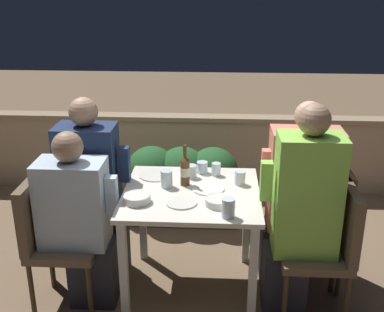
# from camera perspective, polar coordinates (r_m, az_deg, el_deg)

# --- Properties ---
(ground_plane) EXTENTS (16.00, 16.00, 0.00)m
(ground_plane) POSITION_cam_1_polar(r_m,az_deg,el_deg) (3.48, -0.06, -15.39)
(ground_plane) COLOR #7A6047
(parapet_wall) EXTENTS (9.00, 0.18, 0.77)m
(parapet_wall) POSITION_cam_1_polar(r_m,az_deg,el_deg) (4.80, 1.14, 0.44)
(parapet_wall) COLOR tan
(parapet_wall) RESTS_ON ground_plane
(dining_table) EXTENTS (0.88, 0.84, 0.74)m
(dining_table) POSITION_cam_1_polar(r_m,az_deg,el_deg) (3.14, -0.07, -5.97)
(dining_table) COLOR silver
(dining_table) RESTS_ON ground_plane
(planter_hedge) EXTENTS (0.97, 0.47, 0.67)m
(planter_hedge) POSITION_cam_1_polar(r_m,az_deg,el_deg) (4.18, -1.17, -2.90)
(planter_hedge) COLOR brown
(planter_hedge) RESTS_ON ground_plane
(chair_left_near) EXTENTS (0.44, 0.43, 0.86)m
(chair_left_near) POSITION_cam_1_polar(r_m,az_deg,el_deg) (3.24, -16.48, -8.47)
(chair_left_near) COLOR brown
(chair_left_near) RESTS_ON ground_plane
(person_blue_shirt) EXTENTS (0.50, 0.26, 1.18)m
(person_blue_shirt) POSITION_cam_1_polar(r_m,az_deg,el_deg) (3.15, -13.17, -7.50)
(person_blue_shirt) COLOR #282833
(person_blue_shirt) RESTS_ON ground_plane
(chair_left_far) EXTENTS (0.44, 0.43, 0.86)m
(chair_left_far) POSITION_cam_1_polar(r_m,az_deg,el_deg) (3.49, -14.50, -6.13)
(chair_left_far) COLOR brown
(chair_left_far) RESTS_ON ground_plane
(person_navy_jumper) EXTENTS (0.48, 0.26, 1.31)m
(person_navy_jumper) POSITION_cam_1_polar(r_m,az_deg,el_deg) (3.37, -11.55, -4.05)
(person_navy_jumper) COLOR #282833
(person_navy_jumper) RESTS_ON ground_plane
(chair_right_near) EXTENTS (0.44, 0.43, 0.86)m
(chair_right_near) POSITION_cam_1_polar(r_m,az_deg,el_deg) (3.14, 16.09, -9.50)
(chair_right_near) COLOR brown
(chair_right_near) RESTS_ON ground_plane
(person_green_blouse) EXTENTS (0.48, 0.26, 1.38)m
(person_green_blouse) POSITION_cam_1_polar(r_m,az_deg,el_deg) (3.01, 12.81, -6.57)
(person_green_blouse) COLOR #282833
(person_green_blouse) RESTS_ON ground_plane
(chair_right_far) EXTENTS (0.44, 0.43, 0.86)m
(chair_right_far) POSITION_cam_1_polar(r_m,az_deg,el_deg) (3.43, 15.52, -6.74)
(chair_right_far) COLOR brown
(chair_right_far) RESTS_ON ground_plane
(person_coral_top) EXTENTS (0.52, 0.26, 1.31)m
(person_coral_top) POSITION_cam_1_polar(r_m,az_deg,el_deg) (3.33, 12.45, -4.64)
(person_coral_top) COLOR #282833
(person_coral_top) RESTS_ON ground_plane
(beer_bottle) EXTENTS (0.06, 0.06, 0.28)m
(beer_bottle) POSITION_cam_1_polar(r_m,az_deg,el_deg) (3.15, -0.83, -1.66)
(beer_bottle) COLOR brown
(beer_bottle) RESTS_ON dining_table
(plate_0) EXTENTS (0.21, 0.21, 0.01)m
(plate_0) POSITION_cam_1_polar(r_m,az_deg,el_deg) (3.13, 1.92, -3.89)
(plate_0) COLOR white
(plate_0) RESTS_ON dining_table
(plate_1) EXTENTS (0.23, 0.23, 0.01)m
(plate_1) POSITION_cam_1_polar(r_m,az_deg,el_deg) (3.34, -4.37, -2.27)
(plate_1) COLOR silver
(plate_1) RESTS_ON dining_table
(plate_2) EXTENTS (0.19, 0.19, 0.01)m
(plate_2) POSITION_cam_1_polar(r_m,az_deg,el_deg) (2.94, -1.26, -5.54)
(plate_2) COLOR silver
(plate_2) RESTS_ON dining_table
(bowl_0) EXTENTS (0.17, 0.17, 0.05)m
(bowl_0) POSITION_cam_1_polar(r_m,az_deg,el_deg) (2.96, -6.54, -4.96)
(bowl_0) COLOR silver
(bowl_0) RESTS_ON dining_table
(bowl_1) EXTENTS (0.17, 0.17, 0.05)m
(bowl_1) POSITION_cam_1_polar(r_m,az_deg,el_deg) (2.92, 3.19, -5.33)
(bowl_1) COLOR silver
(bowl_1) RESTS_ON dining_table
(glass_cup_0) EXTENTS (0.06, 0.06, 0.09)m
(glass_cup_0) POSITION_cam_1_polar(r_m,az_deg,el_deg) (3.33, 2.88, -1.57)
(glass_cup_0) COLOR silver
(glass_cup_0) RESTS_ON dining_table
(glass_cup_1) EXTENTS (0.07, 0.07, 0.09)m
(glass_cup_1) POSITION_cam_1_polar(r_m,az_deg,el_deg) (3.20, 5.72, -2.59)
(glass_cup_1) COLOR silver
(glass_cup_1) RESTS_ON dining_table
(glass_cup_2) EXTENTS (0.08, 0.08, 0.08)m
(glass_cup_2) POSITION_cam_1_polar(r_m,az_deg,el_deg) (3.37, 1.21, -1.36)
(glass_cup_2) COLOR silver
(glass_cup_2) RESTS_ON dining_table
(glass_cup_3) EXTENTS (0.08, 0.08, 0.12)m
(glass_cup_3) POSITION_cam_1_polar(r_m,az_deg,el_deg) (3.15, -3.03, -2.71)
(glass_cup_3) COLOR silver
(glass_cup_3) RESTS_ON dining_table
(glass_cup_4) EXTENTS (0.08, 0.08, 0.09)m
(glass_cup_4) POSITION_cam_1_polar(r_m,az_deg,el_deg) (3.30, -0.12, -1.82)
(glass_cup_4) COLOR silver
(glass_cup_4) RESTS_ON dining_table
(glass_cup_5) EXTENTS (0.08, 0.08, 0.12)m
(glass_cup_5) POSITION_cam_1_polar(r_m,az_deg,el_deg) (2.77, 4.32, -6.16)
(glass_cup_5) COLOR silver
(glass_cup_5) RESTS_ON dining_table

